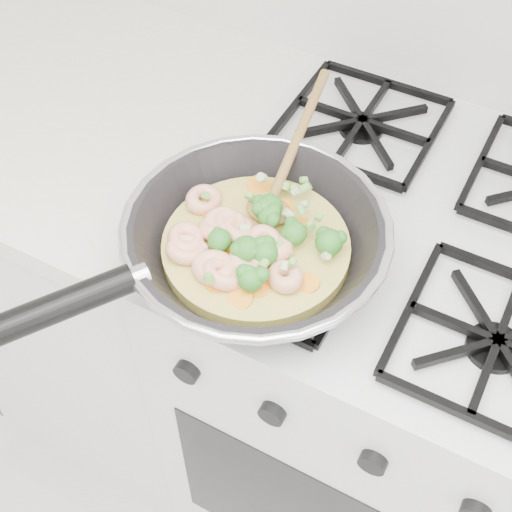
% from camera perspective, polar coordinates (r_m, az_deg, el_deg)
% --- Properties ---
extents(stove, '(0.60, 0.60, 0.92)m').
position_cam_1_polar(stove, '(1.36, 9.78, -10.02)').
color(stove, silver).
rests_on(stove, ground).
extents(counter_left, '(1.00, 0.60, 0.90)m').
position_cam_1_polar(counter_left, '(1.64, -16.93, 1.72)').
color(counter_left, white).
rests_on(counter_left, ground).
extents(skillet, '(0.37, 0.58, 0.09)m').
position_cam_1_polar(skillet, '(0.88, -0.31, 1.21)').
color(skillet, black).
rests_on(skillet, stove).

